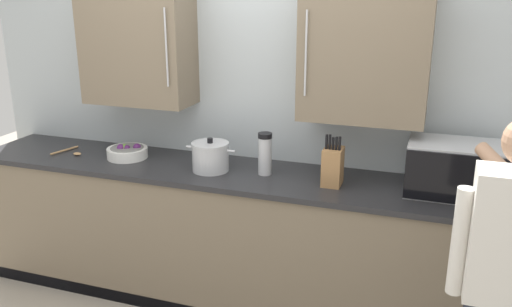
% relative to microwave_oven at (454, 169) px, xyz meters
% --- Properties ---
extents(back_wall_tiled, '(4.04, 0.44, 2.58)m').
position_rel_microwave_oven_xyz_m(back_wall_tiled, '(-1.29, 0.26, 0.31)').
color(back_wall_tiled, '#B2BCC1').
rests_on(back_wall_tiled, ground_plane).
extents(counter_unit, '(3.72, 0.63, 0.95)m').
position_rel_microwave_oven_xyz_m(counter_unit, '(-1.29, -0.04, -0.63)').
color(counter_unit, '#756651').
rests_on(counter_unit, ground_plane).
extents(microwave_oven, '(0.56, 0.36, 0.30)m').
position_rel_microwave_oven_xyz_m(microwave_oven, '(0.00, 0.00, 0.00)').
color(microwave_oven, '#B7BABF').
rests_on(microwave_oven, counter_unit).
extents(fruit_bowl, '(0.28, 0.28, 0.10)m').
position_rel_microwave_oven_xyz_m(fruit_bowl, '(-2.10, -0.02, -0.11)').
color(fruit_bowl, white).
rests_on(fruit_bowl, counter_unit).
extents(stock_pot, '(0.33, 0.24, 0.21)m').
position_rel_microwave_oven_xyz_m(stock_pot, '(-1.46, -0.07, -0.06)').
color(stock_pot, '#B7BABF').
rests_on(stock_pot, counter_unit).
extents(wooden_spoon, '(0.21, 0.22, 0.02)m').
position_rel_microwave_oven_xyz_m(wooden_spoon, '(-2.54, -0.06, -0.14)').
color(wooden_spoon, tan).
rests_on(wooden_spoon, counter_unit).
extents(knife_block, '(0.11, 0.15, 0.31)m').
position_rel_microwave_oven_xyz_m(knife_block, '(-0.67, -0.07, -0.03)').
color(knife_block, '#A37547').
rests_on(knife_block, counter_unit).
extents(thermos_flask, '(0.09, 0.09, 0.27)m').
position_rel_microwave_oven_xyz_m(thermos_flask, '(-1.11, -0.02, -0.02)').
color(thermos_flask, '#B7BABF').
rests_on(thermos_flask, counter_unit).
extents(person_figure, '(0.44, 0.62, 1.62)m').
position_rel_microwave_oven_xyz_m(person_figure, '(0.22, -0.85, -0.13)').
color(person_figure, '#282D3D').
rests_on(person_figure, ground_plane).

